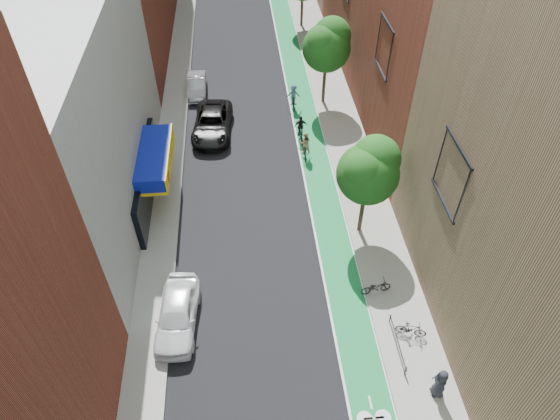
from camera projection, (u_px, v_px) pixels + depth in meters
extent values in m
plane|color=black|center=(279.00, 404.00, 21.89)|extent=(160.00, 160.00, 0.00)
cube|color=#14733B|center=(300.00, 90.00, 40.72)|extent=(2.00, 68.00, 0.01)
cube|color=gray|center=(176.00, 96.00, 40.02)|extent=(2.00, 68.00, 0.15)
cube|color=gray|center=(330.00, 88.00, 40.83)|extent=(3.00, 68.00, 0.15)
cube|color=silver|center=(54.00, 122.00, 27.00)|extent=(8.00, 20.00, 12.00)
cylinder|color=#332619|center=(362.00, 211.00, 28.25)|extent=(0.24, 0.24, 3.30)
sphere|color=#195115|center=(368.00, 174.00, 26.35)|extent=(3.36, 3.36, 3.36)
sphere|color=#195115|center=(376.00, 159.00, 26.08)|extent=(2.64, 2.64, 2.64)
sphere|color=#195115|center=(364.00, 171.00, 25.78)|extent=(2.40, 2.40, 2.40)
cylinder|color=#332619|center=(324.00, 83.00, 38.19)|extent=(0.24, 0.24, 3.47)
sphere|color=#195115|center=(326.00, 48.00, 36.19)|extent=(3.53, 3.53, 3.53)
sphere|color=#195115|center=(332.00, 36.00, 35.90)|extent=(2.77, 2.77, 2.77)
sphere|color=#195115|center=(323.00, 43.00, 35.61)|extent=(2.52, 2.52, 2.52)
cylinder|color=#332619|center=(302.00, 11.00, 48.28)|extent=(0.24, 0.24, 3.19)
imported|color=white|center=(177.00, 314.00, 24.30)|extent=(2.25, 4.84, 1.60)
imported|color=black|center=(212.00, 123.00, 35.97)|extent=(3.10, 5.90, 1.58)
imported|color=#92939A|center=(197.00, 86.00, 39.99)|extent=(1.44, 4.05, 1.33)
imported|color=black|center=(305.00, 151.00, 34.11)|extent=(0.54, 1.62, 0.96)
imported|color=tan|center=(305.00, 143.00, 33.73)|extent=(0.80, 0.64, 1.58)
imported|color=black|center=(301.00, 135.00, 35.54)|extent=(0.68, 1.70, 0.88)
imported|color=black|center=(301.00, 126.00, 35.12)|extent=(0.95, 0.44, 1.59)
imported|color=black|center=(293.00, 102.00, 38.49)|extent=(0.57, 1.86, 1.11)
imported|color=#44647B|center=(293.00, 94.00, 38.15)|extent=(1.05, 0.62, 1.60)
imported|color=black|center=(411.00, 329.00, 23.91)|extent=(1.54, 0.89, 0.89)
imported|color=black|center=(376.00, 287.00, 25.74)|extent=(1.70, 0.80, 0.86)
imported|color=black|center=(440.00, 383.00, 21.52)|extent=(0.62, 0.89, 1.73)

